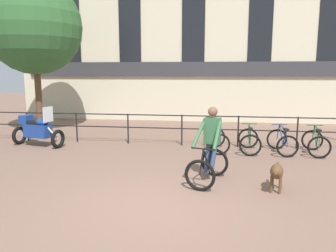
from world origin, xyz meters
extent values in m
plane|color=#7A5B4C|center=(0.00, 0.00, 0.00)|extent=(60.00, 60.00, 0.00)
cylinder|color=black|center=(-5.62, 5.20, 0.53)|extent=(0.05, 0.05, 1.05)
cylinder|color=black|center=(-3.75, 5.20, 0.53)|extent=(0.05, 0.05, 1.05)
cylinder|color=black|center=(-1.88, 5.20, 0.53)|extent=(0.05, 0.05, 1.05)
cylinder|color=black|center=(0.00, 5.20, 0.53)|extent=(0.05, 0.05, 1.05)
cylinder|color=black|center=(1.88, 5.20, 0.53)|extent=(0.05, 0.05, 1.05)
cylinder|color=black|center=(3.75, 5.20, 0.53)|extent=(0.05, 0.05, 1.05)
cylinder|color=black|center=(0.00, 5.20, 1.02)|extent=(15.00, 0.04, 0.04)
cylinder|color=black|center=(0.00, 5.20, 0.58)|extent=(15.00, 0.04, 0.04)
cube|color=beige|center=(0.00, 11.00, 5.14)|extent=(18.00, 0.60, 10.28)
cube|color=#333338|center=(0.00, 10.64, 2.60)|extent=(17.10, 0.12, 0.70)
cube|color=black|center=(-6.30, 10.67, 5.65)|extent=(1.10, 0.06, 5.76)
cube|color=black|center=(-3.15, 10.67, 5.65)|extent=(1.10, 0.06, 5.76)
cube|color=black|center=(0.00, 10.67, 5.65)|extent=(1.10, 0.06, 5.76)
cube|color=black|center=(3.15, 10.67, 5.65)|extent=(1.10, 0.06, 5.76)
cube|color=black|center=(6.30, 10.67, 5.65)|extent=(1.10, 0.06, 5.76)
torus|color=black|center=(0.80, 0.95, 0.34)|extent=(0.67, 0.25, 0.68)
torus|color=black|center=(1.10, 2.00, 0.34)|extent=(0.67, 0.25, 0.68)
cylinder|color=black|center=(0.92, 1.36, 0.58)|extent=(0.17, 0.48, 0.60)
cylinder|color=black|center=(1.01, 1.67, 0.54)|extent=(0.10, 0.23, 0.52)
cylinder|color=black|center=(0.94, 1.45, 0.83)|extent=(0.22, 0.65, 0.10)
cylinder|color=black|center=(1.04, 1.79, 0.31)|extent=(0.15, 0.43, 0.08)
cylinder|color=black|center=(1.07, 1.89, 0.57)|extent=(0.10, 0.26, 0.47)
cylinder|color=black|center=(0.83, 1.04, 0.60)|extent=(0.09, 0.22, 0.54)
cylinder|color=black|center=(0.85, 1.14, 0.87)|extent=(0.47, 0.16, 0.03)
cube|color=black|center=(1.03, 1.77, 0.82)|extent=(0.18, 0.26, 0.05)
cube|color=#33603D|center=(1.03, 1.77, 1.15)|extent=(0.41, 0.31, 0.60)
sphere|color=brown|center=(1.03, 1.77, 1.59)|extent=(0.22, 0.22, 0.22)
cylinder|color=#33603D|center=(0.74, 1.51, 1.14)|extent=(0.33, 0.69, 0.60)
cylinder|color=#33603D|center=(1.15, 1.39, 1.14)|extent=(0.21, 0.72, 0.60)
cylinder|color=navy|center=(0.94, 1.69, 0.52)|extent=(0.16, 0.32, 0.69)
cylinder|color=navy|center=(1.07, 1.66, 0.58)|extent=(0.21, 0.32, 0.58)
ellipsoid|color=brown|center=(2.39, 1.17, 0.43)|extent=(0.37, 0.54, 0.31)
cylinder|color=brown|center=(2.35, 0.98, 0.45)|extent=(0.20, 0.20, 0.17)
sphere|color=brown|center=(2.31, 0.84, 0.51)|extent=(0.17, 0.17, 0.17)
cone|color=brown|center=(2.29, 0.77, 0.50)|extent=(0.11, 0.12, 0.09)
cylinder|color=brown|center=(2.46, 1.46, 0.49)|extent=(0.09, 0.18, 0.11)
cylinder|color=brown|center=(2.27, 1.04, 0.18)|extent=(0.06, 0.06, 0.37)
cylinder|color=brown|center=(2.44, 1.00, 0.18)|extent=(0.06, 0.06, 0.37)
cylinder|color=brown|center=(2.35, 1.34, 0.18)|extent=(0.06, 0.06, 0.37)
cylinder|color=brown|center=(2.51, 1.30, 0.18)|extent=(0.06, 0.06, 0.37)
torus|color=black|center=(-3.97, 4.20, 0.31)|extent=(0.26, 0.63, 0.62)
torus|color=black|center=(-5.56, 4.57, 0.31)|extent=(0.26, 0.63, 0.62)
cube|color=navy|center=(-4.77, 4.39, 0.53)|extent=(0.97, 0.59, 0.44)
ellipsoid|color=navy|center=(-4.57, 4.34, 0.83)|extent=(0.54, 0.42, 0.24)
cube|color=black|center=(-4.88, 4.41, 0.80)|extent=(0.61, 0.42, 0.10)
cylinder|color=#B2B2B7|center=(-4.17, 4.25, 0.49)|extent=(0.45, 0.16, 0.41)
cube|color=silver|center=(-4.31, 4.28, 1.10)|extent=(0.13, 0.44, 0.50)
cube|color=navy|center=(-5.23, 4.49, 0.89)|extent=(0.39, 0.42, 0.28)
torus|color=black|center=(1.13, 5.07, 0.33)|extent=(0.66, 0.13, 0.66)
torus|color=black|center=(1.25, 4.03, 0.33)|extent=(0.66, 0.13, 0.66)
cylinder|color=#9E998E|center=(1.17, 4.66, 0.56)|extent=(0.08, 0.47, 0.58)
cylinder|color=#9E998E|center=(1.21, 4.35, 0.53)|extent=(0.06, 0.22, 0.51)
cylinder|color=#9E998E|center=(1.19, 4.57, 0.81)|extent=(0.10, 0.63, 0.10)
cylinder|color=#9E998E|center=(1.22, 4.24, 0.31)|extent=(0.07, 0.42, 0.07)
cylinder|color=#9E998E|center=(1.23, 4.14, 0.55)|extent=(0.05, 0.25, 0.46)
cylinder|color=#9E998E|center=(1.14, 4.98, 0.59)|extent=(0.05, 0.21, 0.52)
cylinder|color=#9E998E|center=(1.15, 4.88, 0.84)|extent=(0.48, 0.08, 0.03)
cube|color=black|center=(1.22, 4.26, 0.80)|extent=(0.15, 0.25, 0.05)
torus|color=black|center=(2.19, 5.07, 0.33)|extent=(0.66, 0.08, 0.66)
torus|color=black|center=(2.16, 4.03, 0.33)|extent=(0.66, 0.08, 0.66)
cylinder|color=#194C2D|center=(2.18, 4.67, 0.56)|extent=(0.05, 0.47, 0.58)
cylinder|color=#194C2D|center=(2.17, 4.35, 0.53)|extent=(0.04, 0.22, 0.51)
cylinder|color=#194C2D|center=(2.17, 4.57, 0.81)|extent=(0.05, 0.63, 0.10)
cylinder|color=#194C2D|center=(2.16, 4.24, 0.31)|extent=(0.04, 0.42, 0.07)
cylinder|color=#194C2D|center=(2.16, 4.14, 0.55)|extent=(0.03, 0.25, 0.46)
cylinder|color=#194C2D|center=(2.19, 4.98, 0.59)|extent=(0.03, 0.21, 0.52)
cylinder|color=#194C2D|center=(2.18, 4.89, 0.84)|extent=(0.48, 0.04, 0.03)
cube|color=black|center=(2.16, 4.26, 0.80)|extent=(0.13, 0.24, 0.05)
torus|color=black|center=(3.10, 5.07, 0.33)|extent=(0.66, 0.13, 0.66)
torus|color=black|center=(3.22, 4.03, 0.33)|extent=(0.66, 0.13, 0.66)
cylinder|color=navy|center=(3.14, 4.66, 0.56)|extent=(0.08, 0.47, 0.58)
cylinder|color=navy|center=(3.18, 4.35, 0.53)|extent=(0.06, 0.22, 0.51)
cylinder|color=navy|center=(3.16, 4.57, 0.81)|extent=(0.10, 0.63, 0.10)
cylinder|color=navy|center=(3.19, 4.24, 0.31)|extent=(0.07, 0.42, 0.07)
cylinder|color=navy|center=(3.20, 4.14, 0.55)|extent=(0.05, 0.25, 0.46)
cylinder|color=navy|center=(3.11, 4.98, 0.59)|extent=(0.05, 0.21, 0.52)
cylinder|color=navy|center=(3.12, 4.88, 0.84)|extent=(0.48, 0.08, 0.03)
cube|color=black|center=(3.19, 4.26, 0.80)|extent=(0.15, 0.25, 0.05)
torus|color=black|center=(4.19, 5.07, 0.33)|extent=(0.66, 0.12, 0.66)
torus|color=black|center=(4.09, 4.03, 0.33)|extent=(0.66, 0.12, 0.66)
cylinder|color=#194C2D|center=(4.15, 4.67, 0.56)|extent=(0.07, 0.47, 0.58)
cylinder|color=#194C2D|center=(4.12, 4.35, 0.53)|extent=(0.05, 0.22, 0.51)
cylinder|color=#194C2D|center=(4.14, 4.57, 0.81)|extent=(0.09, 0.63, 0.10)
cylinder|color=#194C2D|center=(4.11, 4.24, 0.31)|extent=(0.06, 0.42, 0.07)
cylinder|color=#194C2D|center=(4.11, 4.14, 0.55)|extent=(0.05, 0.25, 0.46)
cylinder|color=#194C2D|center=(4.18, 4.98, 0.59)|extent=(0.04, 0.21, 0.52)
cylinder|color=#194C2D|center=(4.17, 4.88, 0.84)|extent=(0.48, 0.07, 0.03)
cube|color=black|center=(4.12, 4.26, 0.80)|extent=(0.14, 0.25, 0.05)
cylinder|color=brown|center=(-6.07, 6.88, 1.60)|extent=(0.26, 0.26, 3.20)
sphere|color=#2D5B2D|center=(-6.07, 6.88, 4.23)|extent=(3.75, 3.75, 3.75)
camera|label=1|loc=(1.05, -5.67, 2.49)|focal=35.00mm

